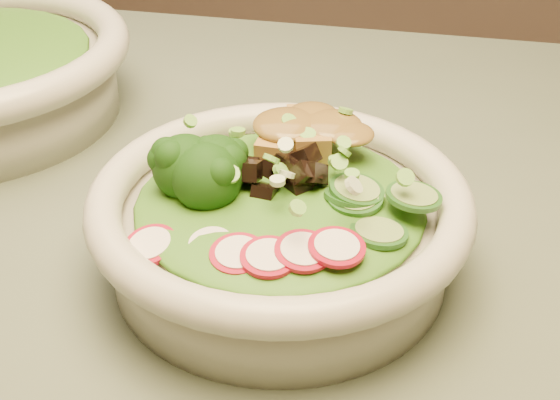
# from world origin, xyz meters

# --- Properties ---
(dining_table) EXTENTS (1.20, 0.80, 0.75)m
(dining_table) POSITION_xyz_m (0.00, 0.00, 0.64)
(dining_table) COLOR black
(dining_table) RESTS_ON ground
(salad_bowl) EXTENTS (0.24, 0.24, 0.07)m
(salad_bowl) POSITION_xyz_m (0.02, -0.04, 0.79)
(salad_bowl) COLOR beige
(salad_bowl) RESTS_ON dining_table
(lettuce_bed) EXTENTS (0.18, 0.18, 0.02)m
(lettuce_bed) POSITION_xyz_m (0.02, -0.04, 0.80)
(lettuce_bed) COLOR #265512
(lettuce_bed) RESTS_ON salad_bowl
(broccoli_florets) EXTENTS (0.08, 0.07, 0.04)m
(broccoli_florets) POSITION_xyz_m (-0.04, -0.03, 0.82)
(broccoli_florets) COLOR black
(broccoli_florets) RESTS_ON salad_bowl
(radish_slices) EXTENTS (0.10, 0.05, 0.02)m
(radish_slices) POSITION_xyz_m (0.02, -0.10, 0.81)
(radish_slices) COLOR maroon
(radish_slices) RESTS_ON salad_bowl
(cucumber_slices) EXTENTS (0.07, 0.07, 0.03)m
(cucumber_slices) POSITION_xyz_m (0.08, -0.04, 0.81)
(cucumber_slices) COLOR #89AB5F
(cucumber_slices) RESTS_ON salad_bowl
(mushroom_heap) EXTENTS (0.07, 0.07, 0.04)m
(mushroom_heap) POSITION_xyz_m (0.02, -0.03, 0.82)
(mushroom_heap) COLOR black
(mushroom_heap) RESTS_ON salad_bowl
(tofu_cubes) EXTENTS (0.09, 0.06, 0.03)m
(tofu_cubes) POSITION_xyz_m (0.03, 0.02, 0.81)
(tofu_cubes) COLOR #A58337
(tofu_cubes) RESTS_ON salad_bowl
(peanut_sauce) EXTENTS (0.06, 0.05, 0.01)m
(peanut_sauce) POSITION_xyz_m (0.03, 0.02, 0.83)
(peanut_sauce) COLOR brown
(peanut_sauce) RESTS_ON tofu_cubes
(scallion_garnish) EXTENTS (0.17, 0.17, 0.02)m
(scallion_garnish) POSITION_xyz_m (0.02, -0.04, 0.83)
(scallion_garnish) COLOR #72B941
(scallion_garnish) RESTS_ON salad_bowl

